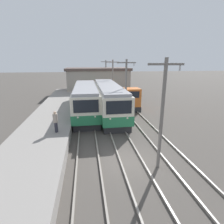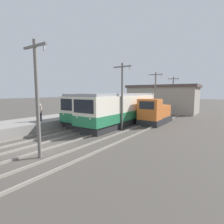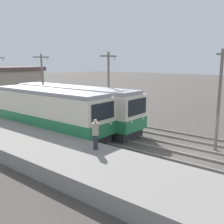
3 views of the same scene
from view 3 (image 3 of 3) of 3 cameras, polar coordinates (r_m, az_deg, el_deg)
The scene contains 12 objects.
ground_plane at distance 17.64m, azimuth 17.03°, elevation -8.70°, with size 200.00×200.00×0.00m, color #47423D.
platform_left at distance 12.29m, azimuth 5.73°, elevation -14.99°, with size 4.50×54.00×0.86m, color gray.
track_left at distance 15.37m, azimuth 13.33°, elevation -11.21°, with size 1.54×60.00×0.14m.
track_center at distance 17.79m, azimuth 17.28°, elevation -8.31°, with size 1.54×60.00×0.14m.
track_right at distance 20.50m, azimuth 20.42°, elevation -5.95°, with size 1.54×60.00×0.14m.
commuter_train_left at distance 21.89m, azimuth -13.84°, elevation -0.20°, with size 2.84×12.06×3.59m.
commuter_train_center at distance 23.68m, azimuth -8.52°, elevation 0.87°, with size 2.84×13.87×3.62m.
shunting_locomotive at distance 27.45m, azimuth -7.20°, elevation 1.29°, with size 2.40×5.99×3.00m.
catenary_mast_near at distance 18.12m, azimuth 22.33°, elevation 3.20°, with size 2.00×0.20×6.57m.
catenary_mast_mid at distance 22.51m, azimuth -0.75°, elevation 5.39°, with size 2.00×0.20×6.57m.
catenary_mast_far at distance 29.23m, azimuth -14.89°, elevation 6.32°, with size 2.00×0.20×6.57m.
person_on_platform at distance 14.83m, azimuth -3.62°, elevation -4.59°, with size 0.38×0.38×1.76m.
Camera 3 is at (-15.55, -5.97, 5.81)m, focal length 42.00 mm.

